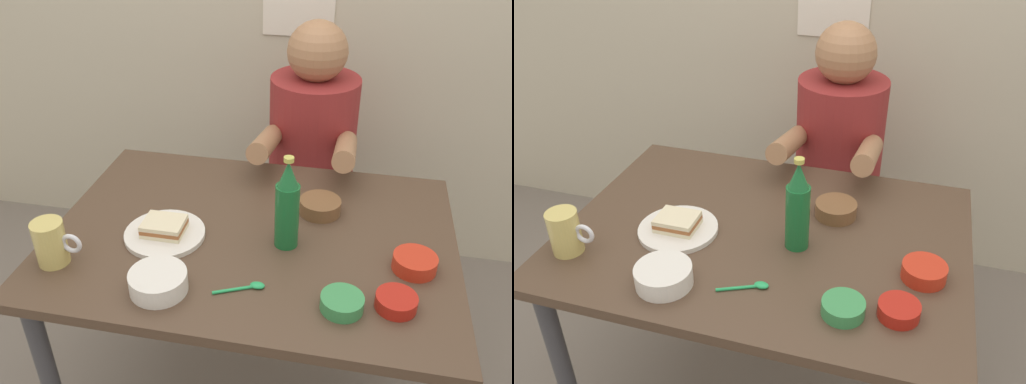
# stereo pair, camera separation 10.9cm
# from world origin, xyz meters

# --- Properties ---
(dining_table) EXTENTS (1.10, 0.80, 0.74)m
(dining_table) POSITION_xyz_m (0.00, 0.00, 0.65)
(dining_table) COLOR #4C3828
(dining_table) RESTS_ON ground
(stool) EXTENTS (0.34, 0.34, 0.45)m
(stool) POSITION_xyz_m (0.09, 0.63, 0.35)
(stool) COLOR #4C4C51
(stool) RESTS_ON ground
(person_seated) EXTENTS (0.33, 0.56, 0.72)m
(person_seated) POSITION_xyz_m (0.09, 0.62, 0.77)
(person_seated) COLOR maroon
(person_seated) RESTS_ON stool
(plate_orange) EXTENTS (0.22, 0.22, 0.01)m
(plate_orange) POSITION_xyz_m (-0.23, -0.07, 0.75)
(plate_orange) COLOR silver
(plate_orange) RESTS_ON dining_table
(sandwich) EXTENTS (0.11, 0.09, 0.04)m
(sandwich) POSITION_xyz_m (-0.23, -0.07, 0.77)
(sandwich) COLOR beige
(sandwich) RESTS_ON plate_orange
(beer_mug) EXTENTS (0.13, 0.08, 0.12)m
(beer_mug) POSITION_xyz_m (-0.47, -0.23, 0.80)
(beer_mug) COLOR #D1BC66
(beer_mug) RESTS_ON dining_table
(beer_bottle) EXTENTS (0.06, 0.06, 0.26)m
(beer_bottle) POSITION_xyz_m (0.10, -0.03, 0.86)
(beer_bottle) COLOR #19602D
(beer_bottle) RESTS_ON dining_table
(sauce_bowl_chili) EXTENTS (0.11, 0.11, 0.04)m
(sauce_bowl_chili) POSITION_xyz_m (0.43, -0.07, 0.76)
(sauce_bowl_chili) COLOR red
(sauce_bowl_chili) RESTS_ON dining_table
(rice_bowl_white) EXTENTS (0.14, 0.14, 0.05)m
(rice_bowl_white) POSITION_xyz_m (-0.17, -0.27, 0.77)
(rice_bowl_white) COLOR silver
(rice_bowl_white) RESTS_ON dining_table
(condiment_bowl_brown) EXTENTS (0.12, 0.12, 0.04)m
(condiment_bowl_brown) POSITION_xyz_m (0.17, 0.14, 0.76)
(condiment_bowl_brown) COLOR brown
(condiment_bowl_brown) RESTS_ON dining_table
(sambal_bowl_red) EXTENTS (0.10, 0.10, 0.03)m
(sambal_bowl_red) POSITION_xyz_m (0.38, -0.22, 0.76)
(sambal_bowl_red) COLOR #B21E14
(sambal_bowl_red) RESTS_ON dining_table
(dip_bowl_green) EXTENTS (0.10, 0.10, 0.03)m
(dip_bowl_green) POSITION_xyz_m (0.26, -0.25, 0.76)
(dip_bowl_green) COLOR #388C4C
(dip_bowl_green) RESTS_ON dining_table
(spoon) EXTENTS (0.12, 0.06, 0.01)m
(spoon) POSITION_xyz_m (0.04, -0.23, 0.75)
(spoon) COLOR #26A559
(spoon) RESTS_ON dining_table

